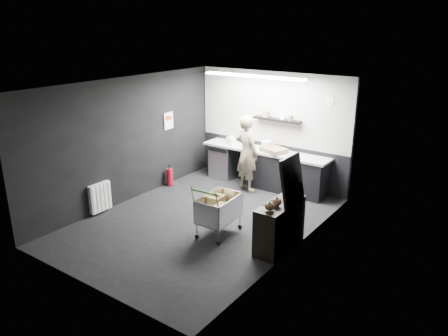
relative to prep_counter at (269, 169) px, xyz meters
The scene contains 22 objects.
floor 2.47m from the prep_counter, 93.20° to the right, with size 5.50×5.50×0.00m, color black.
ceiling 3.30m from the prep_counter, 93.20° to the right, with size 5.50×5.50×0.00m, color beige.
wall_back 0.96m from the prep_counter, 112.30° to the left, with size 5.50×5.50×0.00m, color black.
wall_front 5.25m from the prep_counter, 91.50° to the right, with size 5.50×5.50×0.00m, color black.
wall_left 3.35m from the prep_counter, 131.43° to the right, with size 5.50×5.50×0.00m, color black.
wall_right 3.18m from the prep_counter, 52.38° to the right, with size 5.50×5.50×0.00m, color black.
kitchen_wall_panel 1.43m from the prep_counter, 113.58° to the left, with size 3.95×0.02×1.70m, color #B4B4AF.
dado_panel 0.34m from the prep_counter, 113.58° to the left, with size 3.95×0.02×1.00m, color black.
floating_shelf 1.18m from the prep_counter, 72.13° to the left, with size 1.20×0.22×0.04m, color black.
wall_clock 2.13m from the prep_counter, 13.36° to the left, with size 0.20×0.20×0.03m, color white.
poster 2.63m from the prep_counter, 152.11° to the right, with size 0.02×0.30×0.40m, color white.
poster_red_band 2.66m from the prep_counter, 152.05° to the right, with size 0.01×0.22×0.10m, color red.
radiator 3.92m from the prep_counter, 122.01° to the right, with size 0.10×0.50×0.60m, color white.
ceiling_strip 2.29m from the prep_counter, 103.37° to the right, with size 2.40×0.20×0.04m, color white.
prep_counter is the anchor object (origin of this frame).
person 0.71m from the prep_counter, 126.59° to the right, with size 0.65×0.43×1.79m, color beige.
shopping_cart 2.71m from the prep_counter, 80.15° to the right, with size 0.60×0.95×1.01m.
sideboard 2.96m from the prep_counter, 56.20° to the right, with size 0.48×1.13×1.69m.
fire_extinguisher 2.38m from the prep_counter, 146.79° to the right, with size 0.15×0.15×0.51m.
cardboard_box 0.52m from the prep_counter, 18.65° to the right, with size 0.55×0.42×0.11m, color #896449.
pink_tub 0.56m from the prep_counter, behind, with size 0.23×0.23×0.23m, color white.
white_container 1.18m from the prep_counter, behind, with size 0.20×0.16×0.18m, color white.
Camera 1 is at (4.93, -6.20, 3.77)m, focal length 35.00 mm.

